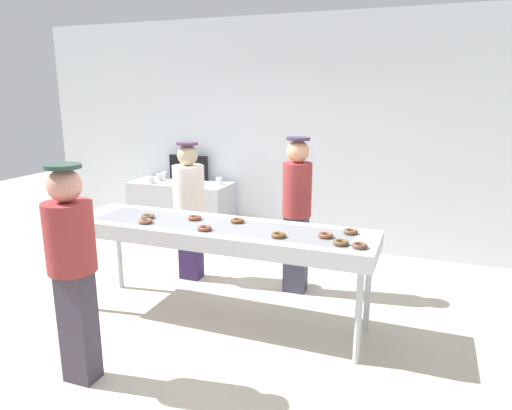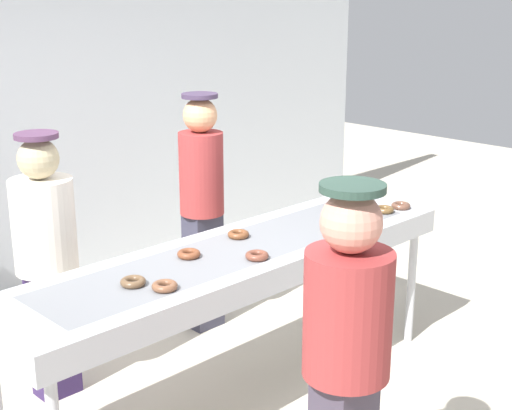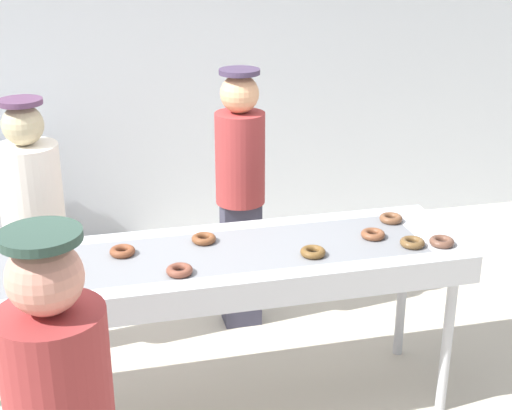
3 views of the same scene
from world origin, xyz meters
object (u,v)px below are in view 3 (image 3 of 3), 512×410
chocolate_donut_7 (373,234)px  paper_cup_4 (5,153)px  chocolate_donut_5 (391,218)px  chocolate_donut_0 (442,242)px  fryer_conveyor (183,270)px  chocolate_donut_9 (122,251)px  worker_assistant (33,214)px  chocolate_donut_2 (44,284)px  worker_baker (240,187)px  chocolate_donut_8 (28,271)px  chocolate_donut_4 (313,252)px  chocolate_donut_6 (180,270)px  chocolate_donut_1 (412,243)px  chocolate_donut_3 (204,239)px

chocolate_donut_7 → paper_cup_4: size_ratio=1.36×
chocolate_donut_5 → chocolate_donut_0: bearing=-70.0°
fryer_conveyor → chocolate_donut_9: bearing=163.4°
chocolate_donut_5 → worker_assistant: (-1.94, 0.65, -0.05)m
fryer_conveyor → chocolate_donut_0: size_ratio=22.76×
fryer_conveyor → chocolate_donut_9: 0.32m
chocolate_donut_2 → worker_baker: bearing=43.0°
chocolate_donut_8 → worker_baker: worker_baker is taller
chocolate_donut_4 → chocolate_donut_0: bearing=-3.1°
chocolate_donut_0 → chocolate_donut_7: 0.35m
chocolate_donut_6 → chocolate_donut_8: same height
chocolate_donut_0 → chocolate_donut_2: bearing=179.9°
worker_assistant → chocolate_donut_2: bearing=100.7°
chocolate_donut_4 → worker_assistant: size_ratio=0.08×
chocolate_donut_0 → chocolate_donut_1: bearing=170.8°
fryer_conveyor → paper_cup_4: bearing=114.9°
chocolate_donut_4 → chocolate_donut_1: bearing=-1.3°
chocolate_donut_3 → chocolate_donut_5: size_ratio=1.00×
chocolate_donut_3 → chocolate_donut_6: bearing=-117.6°
chocolate_donut_3 → worker_assistant: worker_assistant is taller
chocolate_donut_5 → chocolate_donut_6: 1.28m
chocolate_donut_4 → worker_assistant: 1.69m
chocolate_donut_9 → worker_assistant: (-0.46, 0.73, -0.05)m
chocolate_donut_6 → chocolate_donut_7: 1.07m
chocolate_donut_0 → worker_baker: 1.36m
chocolate_donut_1 → worker_assistant: 2.15m
fryer_conveyor → chocolate_donut_5: chocolate_donut_5 is taller
chocolate_donut_2 → worker_baker: worker_baker is taller
fryer_conveyor → chocolate_donut_0: bearing=-8.0°
chocolate_donut_6 → chocolate_donut_0: bearing=0.3°
chocolate_donut_4 → fryer_conveyor: bearing=166.8°
chocolate_donut_0 → chocolate_donut_7: (-0.31, 0.17, 0.00)m
chocolate_donut_3 → paper_cup_4: bearing=119.4°
chocolate_donut_4 → chocolate_donut_6: (-0.68, -0.05, 0.00)m
chocolate_donut_0 → chocolate_donut_7: same height
chocolate_donut_5 → chocolate_donut_8: same height
chocolate_donut_1 → chocolate_donut_4: (-0.53, 0.01, 0.00)m
chocolate_donut_1 → worker_assistant: size_ratio=0.08×
chocolate_donut_0 → worker_baker: bearing=127.1°
chocolate_donut_2 → chocolate_donut_4: same height
chocolate_donut_2 → worker_assistant: 1.01m
worker_assistant → paper_cup_4: worker_assistant is taller
fryer_conveyor → chocolate_donut_7: 1.02m
chocolate_donut_7 → chocolate_donut_9: 1.30m
chocolate_donut_5 → chocolate_donut_8: size_ratio=1.00×
chocolate_donut_8 → chocolate_donut_2: bearing=-62.9°
chocolate_donut_0 → chocolate_donut_2: 1.98m
fryer_conveyor → chocolate_donut_5: (1.19, 0.17, 0.10)m
chocolate_donut_1 → chocolate_donut_8: same height
chocolate_donut_4 → worker_baker: worker_baker is taller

